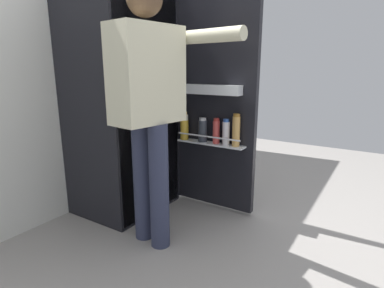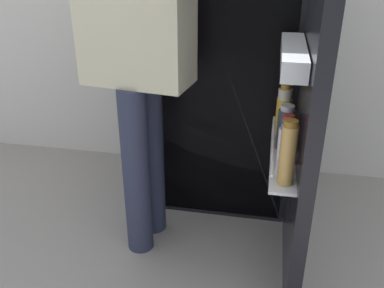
# 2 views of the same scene
# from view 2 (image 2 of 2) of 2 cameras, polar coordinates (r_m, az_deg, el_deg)

# --- Properties ---
(ground_plane) EXTENTS (5.92, 5.92, 0.00)m
(ground_plane) POSITION_cam_2_polar(r_m,az_deg,el_deg) (2.07, 2.28, -13.50)
(ground_plane) COLOR gray
(refrigerator) EXTENTS (0.74, 1.24, 1.74)m
(refrigerator) POSITION_cam_2_polar(r_m,az_deg,el_deg) (2.13, 5.64, 13.62)
(refrigerator) COLOR black
(refrigerator) RESTS_ON ground_plane
(person) EXTENTS (0.54, 0.77, 1.58)m
(person) POSITION_cam_2_polar(r_m,az_deg,el_deg) (1.72, -7.17, 13.22)
(person) COLOR #2D334C
(person) RESTS_ON ground_plane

